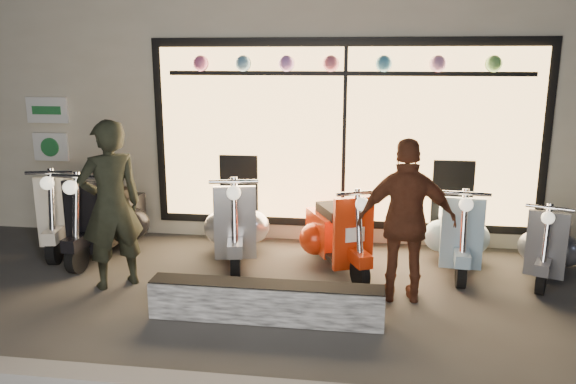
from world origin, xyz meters
The scene contains 11 objects.
ground centered at (0.00, 0.00, 0.00)m, with size 40.00×40.00×0.00m, color #383533.
shop_building centered at (0.00, 4.98, 2.10)m, with size 10.20×6.23×4.20m.
graffiti_barrier centered at (0.15, -0.65, 0.20)m, with size 2.37×0.28×0.40m, color black.
scooter_silver centered at (-0.59, 1.22, 0.46)m, with size 0.74×1.62×1.15m.
scooter_red centered at (0.75, 1.04, 0.44)m, with size 0.90×1.49×1.09m.
scooter_black centered at (-2.33, 1.16, 0.47)m, with size 0.59×1.65×1.18m.
scooter_cream centered at (-3.00, 1.37, 0.47)m, with size 0.73×1.64×1.16m.
scooter_blue centered at (2.30, 1.28, 0.43)m, with size 0.55×1.52×1.08m.
scooter_grey centered at (3.37, 1.08, 0.39)m, with size 0.76×1.34×0.97m.
man centered at (-1.75, 0.00, 0.97)m, with size 0.71×0.47×1.95m, color black.
woman centered at (1.56, 0.07, 0.90)m, with size 1.05×0.44×1.79m, color brown.
Camera 1 is at (1.11, -5.82, 2.60)m, focal length 35.00 mm.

